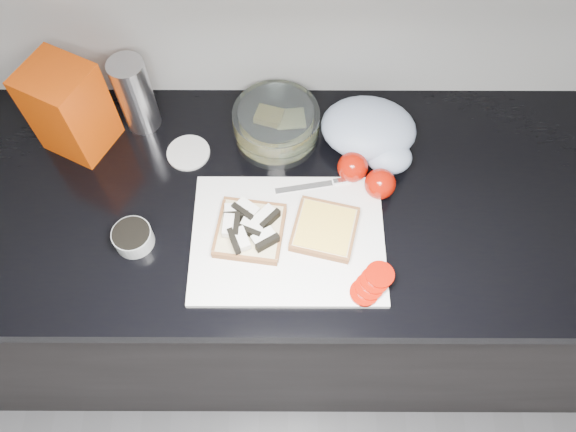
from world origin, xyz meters
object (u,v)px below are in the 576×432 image
at_px(glass_bowl, 276,125).
at_px(bread_bag, 69,109).
at_px(steel_canister, 135,95).
at_px(cutting_board, 288,239).

distance_m(glass_bowl, bread_bag, 0.45).
bearing_deg(bread_bag, steel_canister, 47.22).
bearing_deg(cutting_board, bread_bag, 151.07).
distance_m(cutting_board, steel_canister, 0.47).
distance_m(cutting_board, bread_bag, 0.55).
bearing_deg(steel_canister, cutting_board, -42.47).
bearing_deg(bread_bag, cutting_board, -2.22).
relative_size(cutting_board, glass_bowl, 2.05).
xyz_separation_m(glass_bowl, bread_bag, (-0.45, -0.01, 0.07)).
height_order(cutting_board, bread_bag, bread_bag).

